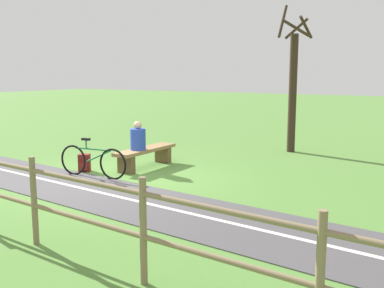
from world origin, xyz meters
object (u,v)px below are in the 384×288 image
at_px(bicycle, 93,161).
at_px(tree_far_left, 293,86).
at_px(bench, 146,154).
at_px(person_seated, 138,138).
at_px(backpack, 84,163).

height_order(bicycle, tree_far_left, tree_far_left).
xyz_separation_m(bench, bicycle, (1.43, -0.39, 0.03)).
relative_size(person_seated, bicycle, 0.39).
bearing_deg(tree_far_left, person_seated, -29.05).
bearing_deg(person_seated, bench, -180.00).
bearing_deg(bicycle, backpack, 144.26).
bearing_deg(person_seated, tree_far_left, 151.92).
relative_size(person_seated, backpack, 1.66).
relative_size(bench, backpack, 4.77).
bearing_deg(bicycle, tree_far_left, 57.73).
bearing_deg(bicycle, bench, 69.43).
distance_m(backpack, tree_far_left, 6.26).
relative_size(bench, person_seated, 2.88).
bearing_deg(person_seated, bicycle, -17.65).
height_order(bench, tree_far_left, tree_far_left).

